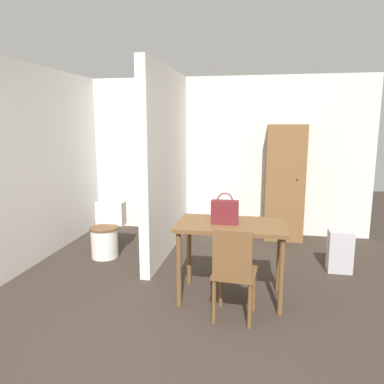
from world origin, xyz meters
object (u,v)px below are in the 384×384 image
object	(u,v)px
wooden_chair	(234,271)
handbag	(225,212)
toilet	(106,233)
space_heater	(340,251)
dining_table	(232,233)
wooden_cabinet	(285,183)

from	to	relation	value
wooden_chair	handbag	world-z (taller)	handbag
handbag	toilet	bearing A→B (deg)	149.78
toilet	space_heater	xyz separation A→B (m)	(3.01, -0.01, -0.06)
dining_table	wooden_cabinet	world-z (taller)	wooden_cabinet
dining_table	handbag	bearing A→B (deg)	-155.84
wooden_chair	handbag	bearing A→B (deg)	112.42
dining_table	toilet	bearing A→B (deg)	151.57
dining_table	handbag	distance (m)	0.24
space_heater	handbag	bearing A→B (deg)	-143.22
wooden_chair	handbag	xyz separation A→B (m)	(-0.13, 0.41, 0.44)
wooden_cabinet	wooden_chair	bearing A→B (deg)	-102.25
wooden_chair	space_heater	bearing A→B (deg)	54.60
wooden_cabinet	space_heater	world-z (taller)	wooden_cabinet
dining_table	wooden_chair	xyz separation A→B (m)	(0.06, -0.44, -0.21)
wooden_cabinet	toilet	bearing A→B (deg)	-153.10
wooden_chair	space_heater	distance (m)	1.84
dining_table	wooden_chair	size ratio (longest dim) A/B	1.24
toilet	handbag	size ratio (longest dim) A/B	2.25
dining_table	space_heater	size ratio (longest dim) A/B	2.17
wooden_chair	space_heater	world-z (taller)	wooden_chair
wooden_cabinet	space_heater	size ratio (longest dim) A/B	3.48
wooden_chair	toilet	bearing A→B (deg)	147.41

